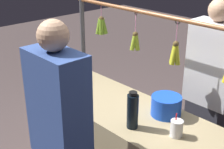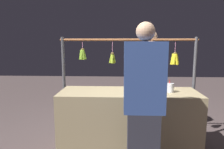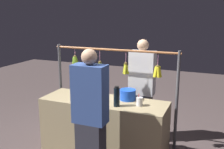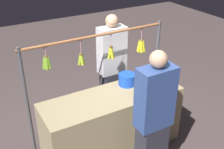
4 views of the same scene
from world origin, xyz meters
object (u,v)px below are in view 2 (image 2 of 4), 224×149
water_bottle (151,84)px  vendor_person (150,83)px  blue_bucket (151,84)px  drink_cup (170,88)px  customer_person (144,109)px

water_bottle → vendor_person: bearing=-97.6°
water_bottle → blue_bucket: water_bottle is taller
drink_cup → vendor_person: size_ratio=0.10×
customer_person → vendor_person: bearing=-100.4°
drink_cup → customer_person: 0.74m
vendor_person → customer_person: size_ratio=0.99×
blue_bucket → customer_person: 0.82m
customer_person → drink_cup: bearing=-122.3°
drink_cup → customer_person: size_ratio=0.10×
blue_bucket → customer_person: (0.18, 0.79, -0.09)m
blue_bucket → drink_cup: drink_cup is taller
water_bottle → blue_bucket: size_ratio=1.22×
water_bottle → drink_cup: water_bottle is taller
blue_bucket → vendor_person: vendor_person is taller
drink_cup → vendor_person: bearing=-76.3°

